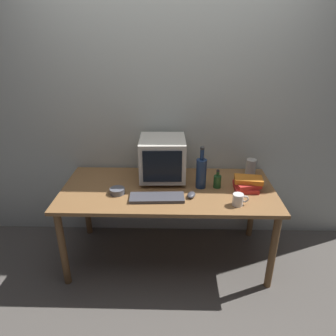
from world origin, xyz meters
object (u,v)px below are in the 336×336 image
at_px(keyboard, 157,198).
at_px(cd_spindle, 117,191).
at_px(bottle_short, 217,181).
at_px(book_stack, 247,184).
at_px(mug, 238,200).
at_px(crt_monitor, 163,158).
at_px(metal_canister, 251,167).
at_px(computer_mouse, 191,195).
at_px(bottle_tall, 201,172).

bearing_deg(keyboard, cd_spindle, 163.25).
xyz_separation_m(bottle_short, book_stack, (0.24, -0.04, -0.01)).
bearing_deg(mug, crt_monitor, 143.46).
bearing_deg(metal_canister, book_stack, -107.48).
height_order(computer_mouse, bottle_tall, bottle_tall).
height_order(keyboard, mug, mug).
distance_m(book_stack, metal_canister, 0.30).
distance_m(keyboard, book_stack, 0.75).
xyz_separation_m(keyboard, bottle_short, (0.49, 0.21, 0.05)).
distance_m(crt_monitor, bottle_short, 0.50).
distance_m(bottle_short, metal_canister, 0.41).
distance_m(computer_mouse, bottle_tall, 0.22).
bearing_deg(computer_mouse, book_stack, 35.69).
distance_m(computer_mouse, metal_canister, 0.69).
bearing_deg(cd_spindle, metal_canister, 18.14).
height_order(book_stack, cd_spindle, book_stack).
bearing_deg(cd_spindle, book_stack, 4.94).
bearing_deg(metal_canister, crt_monitor, -173.04).
bearing_deg(cd_spindle, bottle_tall, 10.81).
height_order(mug, cd_spindle, mug).
bearing_deg(mug, keyboard, 173.17).
bearing_deg(bottle_short, keyboard, -156.83).
distance_m(crt_monitor, mug, 0.74).
bearing_deg(cd_spindle, computer_mouse, -4.08).
xyz_separation_m(keyboard, cd_spindle, (-0.32, 0.08, 0.01)).
bearing_deg(crt_monitor, computer_mouse, -53.45).
height_order(computer_mouse, cd_spindle, cd_spindle).
relative_size(bottle_tall, mug, 3.01).
bearing_deg(mug, cd_spindle, 170.65).
bearing_deg(book_stack, bottle_short, 170.99).
bearing_deg(metal_canister, cd_spindle, -161.86).
relative_size(computer_mouse, book_stack, 0.42).
height_order(bottle_short, metal_canister, bottle_short).
xyz_separation_m(keyboard, bottle_tall, (0.35, 0.21, 0.12)).
relative_size(mug, cd_spindle, 1.00).
distance_m(bottle_tall, metal_canister, 0.53).
xyz_separation_m(bottle_tall, cd_spindle, (-0.67, -0.13, -0.11)).
bearing_deg(crt_monitor, bottle_short, -17.93).
bearing_deg(book_stack, computer_mouse, -163.93).
distance_m(bottle_tall, bottle_short, 0.16).
height_order(book_stack, metal_canister, metal_canister).
bearing_deg(crt_monitor, book_stack, -14.96).
height_order(mug, metal_canister, metal_canister).
bearing_deg(bottle_tall, crt_monitor, 155.31).
bearing_deg(bottle_short, computer_mouse, -142.50).
bearing_deg(bottle_short, cd_spindle, -170.99).
height_order(book_stack, mug, book_stack).
bearing_deg(keyboard, bottle_tall, 28.02).
xyz_separation_m(crt_monitor, cd_spindle, (-0.35, -0.28, -0.17)).
bearing_deg(metal_canister, bottle_tall, -152.24).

